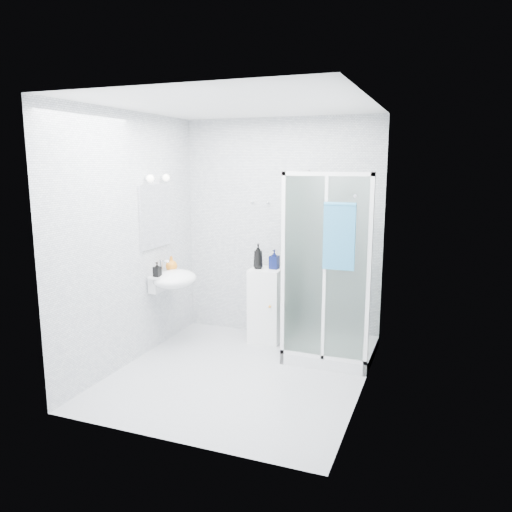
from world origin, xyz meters
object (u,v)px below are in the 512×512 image
at_px(hand_towel, 339,235).
at_px(shampoo_bottle_b, 274,259).
at_px(shower_enclosure, 323,317).
at_px(storage_cabinet, 266,305).
at_px(soap_dispenser_orange, 171,264).
at_px(shampoo_bottle_a, 258,256).
at_px(soap_dispenser_black, 157,269).
at_px(wall_basin, 173,279).

relative_size(hand_towel, shampoo_bottle_b, 2.88).
bearing_deg(hand_towel, shower_enclosure, 119.12).
bearing_deg(hand_towel, storage_cabinet, 146.02).
relative_size(storage_cabinet, shampoo_bottle_b, 3.87).
relative_size(shower_enclosure, soap_dispenser_orange, 11.57).
distance_m(storage_cabinet, hand_towel, 1.53).
height_order(storage_cabinet, soap_dispenser_orange, soap_dispenser_orange).
distance_m(shampoo_bottle_b, soap_dispenser_orange, 1.18).
bearing_deg(shower_enclosure, shampoo_bottle_a, 164.31).
xyz_separation_m(hand_towel, soap_dispenser_black, (-1.96, -0.10, -0.47)).
xyz_separation_m(storage_cabinet, soap_dispenser_orange, (-0.98, -0.46, 0.51)).
height_order(hand_towel, shampoo_bottle_a, hand_towel).
bearing_deg(storage_cabinet, hand_towel, -37.53).
distance_m(wall_basin, hand_towel, 1.98).
xyz_separation_m(hand_towel, shampoo_bottle_a, (-1.07, 0.64, -0.39)).
bearing_deg(wall_basin, soap_dispenser_black, -113.13).
relative_size(shower_enclosure, storage_cabinet, 2.29).
bearing_deg(shampoo_bottle_b, soap_dispenser_black, -143.27).
height_order(wall_basin, storage_cabinet, wall_basin).
xyz_separation_m(wall_basin, soap_dispenser_orange, (-0.08, 0.11, 0.15)).
bearing_deg(soap_dispenser_black, wall_basin, 66.87).
distance_m(wall_basin, shampoo_bottle_a, 1.01).
xyz_separation_m(storage_cabinet, shampoo_bottle_b, (0.09, 0.04, 0.55)).
height_order(wall_basin, hand_towel, hand_towel).
height_order(storage_cabinet, soap_dispenser_black, soap_dispenser_black).
bearing_deg(shampoo_bottle_a, soap_dispenser_black, -140.26).
bearing_deg(wall_basin, shower_enclosure, 10.81).
bearing_deg(shampoo_bottle_b, storage_cabinet, -157.59).
bearing_deg(shower_enclosure, soap_dispenser_black, -163.75).
relative_size(shampoo_bottle_a, soap_dispenser_black, 1.81).
height_order(shampoo_bottle_a, soap_dispenser_black, shampoo_bottle_a).
bearing_deg(hand_towel, soap_dispenser_black, -176.93).
distance_m(wall_basin, storage_cabinet, 1.13).
bearing_deg(storage_cabinet, shower_enclosure, -22.40).
relative_size(shampoo_bottle_b, soap_dispenser_black, 1.40).
relative_size(shampoo_bottle_a, soap_dispenser_orange, 1.69).
xyz_separation_m(shampoo_bottle_a, soap_dispenser_black, (-0.89, -0.74, -0.07)).
bearing_deg(soap_dispenser_orange, hand_towel, -5.74).
bearing_deg(shampoo_bottle_a, storage_cabinet, 12.84).
distance_m(storage_cabinet, shampoo_bottle_a, 0.59).
distance_m(shower_enclosure, hand_towel, 1.07).
bearing_deg(soap_dispenser_black, storage_cabinet, 37.83).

